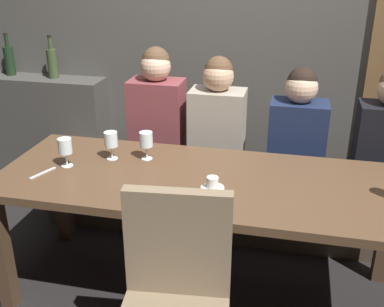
{
  "coord_description": "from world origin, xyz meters",
  "views": [
    {
      "loc": [
        0.43,
        -2.16,
        1.82
      ],
      "look_at": [
        -0.07,
        0.08,
        0.84
      ],
      "focal_mm": 43.39,
      "sensor_mm": 36.0,
      "label": 1
    }
  ],
  "objects_px": {
    "wine_glass_far_left": "(65,147)",
    "wine_bottle_pale_label": "(52,62)",
    "dining_table": "(202,193)",
    "banquette_bench": "(222,200)",
    "wine_bottle_dark_red": "(9,60)",
    "wine_glass_far_right": "(146,141)",
    "diner_redhead": "(157,112)",
    "diner_bearded": "(217,120)",
    "wine_glass_end_right": "(111,140)",
    "fork_on_table": "(43,173)",
    "diner_far_end": "(298,129)",
    "chair_near_side": "(174,296)",
    "espresso_cup": "(213,184)"
  },
  "relations": [
    {
      "from": "chair_near_side",
      "to": "wine_glass_end_right",
      "type": "xyz_separation_m",
      "value": [
        -0.59,
        0.85,
        0.3
      ]
    },
    {
      "from": "wine_glass_end_right",
      "to": "dining_table",
      "type": "bearing_deg",
      "value": -13.13
    },
    {
      "from": "diner_far_end",
      "to": "diner_redhead",
      "type": "bearing_deg",
      "value": 178.75
    },
    {
      "from": "wine_bottle_dark_red",
      "to": "wine_glass_far_left",
      "type": "height_order",
      "value": "wine_bottle_dark_red"
    },
    {
      "from": "wine_glass_end_right",
      "to": "espresso_cup",
      "type": "relative_size",
      "value": 1.37
    },
    {
      "from": "dining_table",
      "to": "banquette_bench",
      "type": "height_order",
      "value": "dining_table"
    },
    {
      "from": "fork_on_table",
      "to": "dining_table",
      "type": "bearing_deg",
      "value": 30.26
    },
    {
      "from": "diner_redhead",
      "to": "wine_glass_end_right",
      "type": "distance_m",
      "value": 0.59
    },
    {
      "from": "diner_bearded",
      "to": "fork_on_table",
      "type": "distance_m",
      "value": 1.17
    },
    {
      "from": "chair_near_side",
      "to": "fork_on_table",
      "type": "relative_size",
      "value": 5.76
    },
    {
      "from": "wine_bottle_pale_label",
      "to": "wine_glass_far_right",
      "type": "relative_size",
      "value": 1.99
    },
    {
      "from": "diner_redhead",
      "to": "chair_near_side",
      "type": "bearing_deg",
      "value": -70.93
    },
    {
      "from": "dining_table",
      "to": "chair_near_side",
      "type": "bearing_deg",
      "value": -87.3
    },
    {
      "from": "diner_far_end",
      "to": "wine_bottle_dark_red",
      "type": "xyz_separation_m",
      "value": [
        -2.24,
        0.37,
        0.27
      ]
    },
    {
      "from": "dining_table",
      "to": "diner_bearded",
      "type": "bearing_deg",
      "value": 93.73
    },
    {
      "from": "wine_glass_far_right",
      "to": "fork_on_table",
      "type": "distance_m",
      "value": 0.59
    },
    {
      "from": "dining_table",
      "to": "fork_on_table",
      "type": "bearing_deg",
      "value": -170.79
    },
    {
      "from": "diner_redhead",
      "to": "wine_glass_far_right",
      "type": "bearing_deg",
      "value": -79.68
    },
    {
      "from": "diner_redhead",
      "to": "diner_far_end",
      "type": "relative_size",
      "value": 1.11
    },
    {
      "from": "wine_glass_far_right",
      "to": "dining_table",
      "type": "bearing_deg",
      "value": -25.56
    },
    {
      "from": "diner_bearded",
      "to": "wine_glass_far_left",
      "type": "relative_size",
      "value": 4.83
    },
    {
      "from": "banquette_bench",
      "to": "wine_bottle_dark_red",
      "type": "relative_size",
      "value": 7.67
    },
    {
      "from": "diner_far_end",
      "to": "fork_on_table",
      "type": "bearing_deg",
      "value": -147.91
    },
    {
      "from": "diner_redhead",
      "to": "wine_bottle_pale_label",
      "type": "distance_m",
      "value": 1.01
    },
    {
      "from": "dining_table",
      "to": "diner_redhead",
      "type": "xyz_separation_m",
      "value": [
        -0.46,
        0.71,
        0.19
      ]
    },
    {
      "from": "diner_bearded",
      "to": "wine_glass_end_right",
      "type": "bearing_deg",
      "value": -131.58
    },
    {
      "from": "dining_table",
      "to": "banquette_bench",
      "type": "distance_m",
      "value": 0.82
    },
    {
      "from": "wine_bottle_pale_label",
      "to": "wine_glass_far_left",
      "type": "height_order",
      "value": "wine_bottle_pale_label"
    },
    {
      "from": "wine_glass_far_right",
      "to": "espresso_cup",
      "type": "height_order",
      "value": "wine_glass_far_right"
    },
    {
      "from": "dining_table",
      "to": "chair_near_side",
      "type": "distance_m",
      "value": 0.73
    },
    {
      "from": "diner_bearded",
      "to": "diner_far_end",
      "type": "bearing_deg",
      "value": -1.62
    },
    {
      "from": "banquette_bench",
      "to": "diner_far_end",
      "type": "distance_m",
      "value": 0.75
    },
    {
      "from": "diner_far_end",
      "to": "wine_bottle_dark_red",
      "type": "bearing_deg",
      "value": 170.72
    },
    {
      "from": "wine_bottle_dark_red",
      "to": "wine_glass_far_right",
      "type": "distance_m",
      "value": 1.67
    },
    {
      "from": "wine_glass_end_right",
      "to": "diner_bearded",
      "type": "bearing_deg",
      "value": 48.42
    },
    {
      "from": "wine_bottle_pale_label",
      "to": "diner_redhead",
      "type": "bearing_deg",
      "value": -19.55
    },
    {
      "from": "chair_near_side",
      "to": "diner_far_end",
      "type": "height_order",
      "value": "diner_far_end"
    },
    {
      "from": "wine_glass_far_left",
      "to": "espresso_cup",
      "type": "distance_m",
      "value": 0.85
    },
    {
      "from": "wine_glass_far_left",
      "to": "wine_bottle_pale_label",
      "type": "bearing_deg",
      "value": 120.27
    },
    {
      "from": "wine_bottle_dark_red",
      "to": "dining_table",
      "type": "bearing_deg",
      "value": -31.0
    },
    {
      "from": "banquette_bench",
      "to": "diner_redhead",
      "type": "distance_m",
      "value": 0.77
    },
    {
      "from": "diner_bearded",
      "to": "wine_bottle_pale_label",
      "type": "bearing_deg",
      "value": 166.01
    },
    {
      "from": "chair_near_side",
      "to": "dining_table",
      "type": "bearing_deg",
      "value": 92.7
    },
    {
      "from": "chair_near_side",
      "to": "diner_bearded",
      "type": "bearing_deg",
      "value": 93.21
    },
    {
      "from": "diner_far_end",
      "to": "wine_glass_far_right",
      "type": "bearing_deg",
      "value": -148.24
    },
    {
      "from": "diner_far_end",
      "to": "fork_on_table",
      "type": "xyz_separation_m",
      "value": [
        -1.33,
        -0.83,
        -0.06
      ]
    },
    {
      "from": "diner_redhead",
      "to": "wine_glass_far_left",
      "type": "bearing_deg",
      "value": -112.54
    },
    {
      "from": "dining_table",
      "to": "fork_on_table",
      "type": "distance_m",
      "value": 0.87
    },
    {
      "from": "wine_glass_far_left",
      "to": "fork_on_table",
      "type": "bearing_deg",
      "value": -125.33
    },
    {
      "from": "wine_glass_far_left",
      "to": "wine_glass_end_right",
      "type": "bearing_deg",
      "value": 35.81
    }
  ]
}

